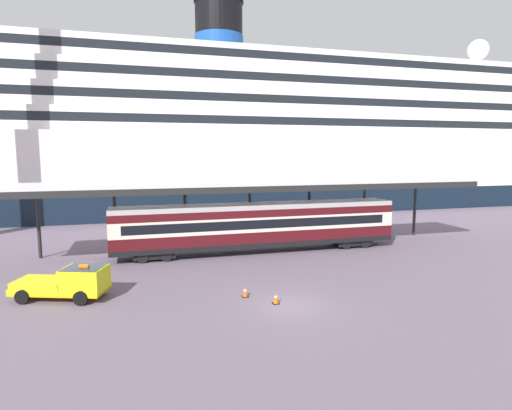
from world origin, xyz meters
The scene contains 8 objects.
ground_plane centered at (0.00, 0.00, 0.00)m, with size 400.00×400.00×0.00m, color #655767.
cruise_ship centered at (4.52, 46.61, 10.40)m, with size 178.59×30.90×32.08m.
platform_canopy centered at (1.78, 13.02, 5.69)m, with size 40.31×5.31×5.99m.
train_carriage centered at (1.78, 12.56, 2.31)m, with size 23.79×2.81×4.11m.
service_truck centered at (-11.83, 4.52, 0.99)m, with size 5.58×3.63×2.02m.
traffic_cone_near centered at (-2.03, 2.05, 0.34)m, with size 0.36×0.36×0.69m.
traffic_cone_mid centered at (-0.66, 0.50, 0.35)m, with size 0.36×0.36×0.72m.
quay_bollard centered at (-13.59, 5.46, 0.52)m, with size 0.48×0.48×0.96m.
Camera 1 is at (-7.85, -20.91, 8.39)m, focal length 29.56 mm.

